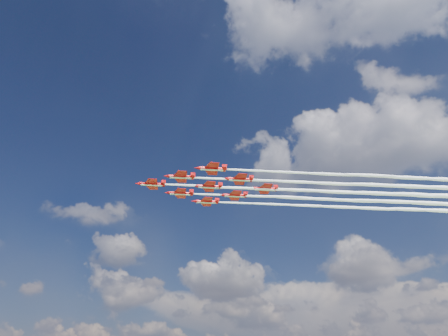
{
  "coord_description": "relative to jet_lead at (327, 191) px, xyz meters",
  "views": [
    {
      "loc": [
        62.75,
        -114.24,
        29.19
      ],
      "look_at": [
        0.03,
        -6.84,
        92.16
      ],
      "focal_mm": 35.0,
      "sensor_mm": 36.0,
      "label": 1
    }
  ],
  "objects": [
    {
      "name": "jet_row4_starb",
      "position": [
        18.82,
        21.8,
        0.0
      ],
      "size": [
        100.95,
        74.28,
        2.47
      ],
      "rotation": [
        0.0,
        0.0,
        0.63
      ],
      "color": "red"
    },
    {
      "name": "jet_row3_starb",
      "position": [
        7.4,
        21.61,
        0.0
      ],
      "size": [
        100.95,
        74.28,
        2.47
      ],
      "rotation": [
        0.0,
        0.0,
        0.63
      ],
      "color": "red"
    },
    {
      "name": "jet_row2_starb",
      "position": [
        3.7,
        10.81,
        0.0
      ],
      "size": [
        100.95,
        74.28,
        2.47
      ],
      "rotation": [
        0.0,
        0.0,
        0.63
      ],
      "color": "red"
    },
    {
      "name": "jet_lead",
      "position": [
        0.0,
        0.0,
        0.0
      ],
      "size": [
        100.95,
        74.28,
        2.47
      ],
      "rotation": [
        0.0,
        0.0,
        0.63
      ],
      "color": "red"
    },
    {
      "name": "jet_row4_port",
      "position": [
        26.54,
        11.19,
        0.0
      ],
      "size": [
        100.95,
        74.28,
        2.47
      ],
      "rotation": [
        0.0,
        0.0,
        0.63
      ],
      "color": "red"
    },
    {
      "name": "jet_tail",
      "position": [
        30.24,
        21.99,
        0.0
      ],
      "size": [
        100.95,
        74.28,
        2.47
      ],
      "rotation": [
        0.0,
        0.0,
        0.63
      ],
      "color": "red"
    },
    {
      "name": "jet_row3_port",
      "position": [
        22.84,
        0.38,
        0.0
      ],
      "size": [
        100.95,
        74.28,
        2.47
      ],
      "rotation": [
        0.0,
        0.0,
        0.63
      ],
      "color": "red"
    },
    {
      "name": "jet_row3_centre",
      "position": [
        15.12,
        11.0,
        0.0
      ],
      "size": [
        100.95,
        74.28,
        2.47
      ],
      "rotation": [
        0.0,
        0.0,
        0.63
      ],
      "color": "red"
    },
    {
      "name": "jet_row2_port",
      "position": [
        11.42,
        0.19,
        0.0
      ],
      "size": [
        100.95,
        74.28,
        2.47
      ],
      "rotation": [
        0.0,
        0.0,
        0.63
      ],
      "color": "red"
    }
  ]
}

